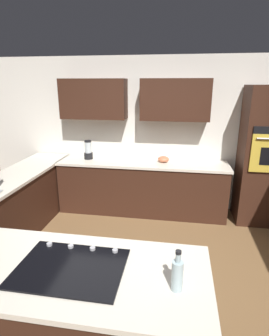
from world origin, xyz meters
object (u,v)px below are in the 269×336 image
(blender, at_px, (88,151))
(cooktop, at_px, (71,267))
(mixing_bowl, at_px, (163,159))
(wall_oven, at_px, (267,157))
(second_bottle, at_px, (177,274))

(blender, bearing_deg, cooktop, 106.09)
(cooktop, distance_m, blender, 2.99)
(blender, distance_m, mixing_bowl, 1.30)
(cooktop, bearing_deg, blender, -73.91)
(wall_oven, xyz_separation_m, mixing_bowl, (1.60, -0.05, -0.12))
(cooktop, height_order, second_bottle, second_bottle)
(wall_oven, height_order, blender, wall_oven)
(blender, bearing_deg, second_bottle, 117.99)
(blender, relative_size, second_bottle, 1.14)
(cooktop, relative_size, mixing_bowl, 4.11)
(wall_oven, bearing_deg, second_bottle, 65.53)
(wall_oven, distance_m, cooktop, 3.50)
(blender, height_order, mixing_bowl, blender)
(wall_oven, distance_m, second_bottle, 3.20)
(mixing_bowl, xyz_separation_m, second_bottle, (-0.27, 2.96, 0.06))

